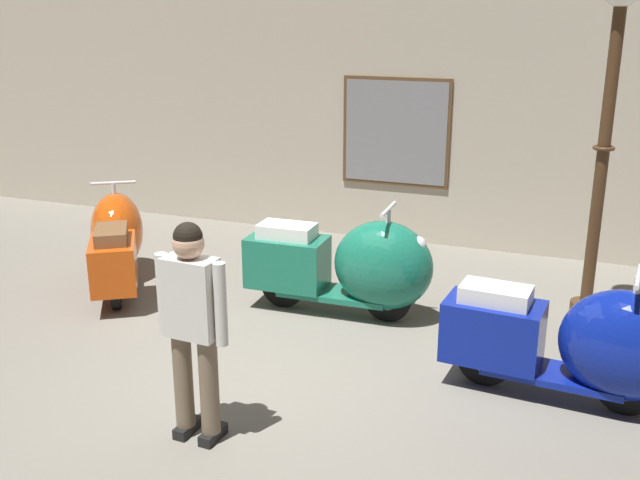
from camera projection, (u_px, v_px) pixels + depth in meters
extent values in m
plane|color=slate|center=(249.00, 375.00, 5.95)|extent=(60.00, 60.00, 0.00)
cube|color=#BCB29E|center=(389.00, 86.00, 8.94)|extent=(18.00, 0.20, 3.81)
cube|color=brown|center=(396.00, 132.00, 8.95)|extent=(1.33, 0.03, 1.31)
cube|color=gray|center=(395.00, 132.00, 8.94)|extent=(1.25, 0.01, 1.23)
cylinder|color=black|center=(119.00, 255.00, 8.15)|extent=(0.30, 0.40, 0.42)
cylinder|color=silver|center=(119.00, 255.00, 8.15)|extent=(0.19, 0.21, 0.19)
cylinder|color=black|center=(115.00, 287.00, 7.22)|extent=(0.30, 0.40, 0.42)
cylinder|color=silver|center=(115.00, 287.00, 7.22)|extent=(0.19, 0.21, 0.19)
cube|color=#C6470F|center=(118.00, 272.00, 7.69)|extent=(0.86, 1.05, 0.05)
ellipsoid|color=#C6470F|center=(117.00, 230.00, 8.01)|extent=(0.94, 1.04, 0.80)
cube|color=#C6470F|center=(114.00, 263.00, 7.19)|extent=(0.74, 0.83, 0.46)
cube|color=brown|center=(111.00, 234.00, 7.10)|extent=(0.52, 0.59, 0.13)
sphere|color=silver|center=(116.00, 203.00, 8.22)|extent=(0.16, 0.16, 0.16)
cylinder|color=silver|center=(114.00, 196.00, 7.93)|extent=(0.05, 0.05, 0.30)
cylinder|color=silver|center=(113.00, 183.00, 7.89)|extent=(0.41, 0.28, 0.03)
cylinder|color=black|center=(388.00, 298.00, 6.93)|extent=(0.45, 0.10, 0.44)
cylinder|color=silver|center=(388.00, 298.00, 6.93)|extent=(0.20, 0.11, 0.20)
cylinder|color=black|center=(283.00, 285.00, 7.26)|extent=(0.45, 0.10, 0.44)
cylinder|color=silver|center=(283.00, 285.00, 7.26)|extent=(0.20, 0.11, 0.20)
cube|color=#196B51|center=(335.00, 293.00, 7.10)|extent=(1.06, 0.42, 0.06)
ellipsoid|color=#196B51|center=(383.00, 266.00, 6.85)|extent=(0.95, 0.60, 0.84)
cube|color=#196B51|center=(287.00, 262.00, 7.17)|extent=(0.77, 0.46, 0.49)
cube|color=silver|center=(287.00, 231.00, 7.08)|extent=(0.54, 0.32, 0.13)
sphere|color=silver|center=(417.00, 245.00, 6.68)|extent=(0.17, 0.17, 0.17)
cylinder|color=silver|center=(388.00, 226.00, 6.72)|extent=(0.05, 0.05, 0.31)
cylinder|color=silver|center=(388.00, 209.00, 6.67)|extent=(0.05, 0.49, 0.04)
cube|color=silver|center=(391.00, 262.00, 7.12)|extent=(0.75, 0.03, 0.03)
cylinder|color=black|center=(627.00, 386.00, 5.35)|extent=(0.44, 0.12, 0.43)
cylinder|color=silver|center=(627.00, 386.00, 5.35)|extent=(0.20, 0.12, 0.19)
cylinder|color=black|center=(485.00, 358.00, 5.77)|extent=(0.44, 0.12, 0.43)
cylinder|color=silver|center=(485.00, 358.00, 5.77)|extent=(0.20, 0.12, 0.19)
cube|color=navy|center=(553.00, 374.00, 5.57)|extent=(1.06, 0.47, 0.05)
ellipsoid|color=navy|center=(624.00, 345.00, 5.28)|extent=(0.95, 0.63, 0.82)
cube|color=navy|center=(493.00, 331.00, 5.68)|extent=(0.77, 0.49, 0.48)
cube|color=silver|center=(496.00, 294.00, 5.59)|extent=(0.54, 0.34, 0.13)
cylinder|color=silver|center=(636.00, 297.00, 5.15)|extent=(0.05, 0.05, 0.30)
cylinder|color=silver|center=(638.00, 277.00, 5.11)|extent=(0.07, 0.48, 0.03)
cube|color=silver|center=(626.00, 337.00, 5.53)|extent=(0.73, 0.07, 0.03)
cylinder|color=#472D19|center=(585.00, 311.00, 6.98)|extent=(0.28, 0.28, 0.18)
cylinder|color=#472D19|center=(602.00, 163.00, 6.55)|extent=(0.11, 0.11, 2.65)
torus|color=#472D19|center=(604.00, 148.00, 6.51)|extent=(0.19, 0.19, 0.04)
cube|color=black|center=(213.00, 434.00, 5.07)|extent=(0.11, 0.25, 0.07)
cylinder|color=#72604C|center=(209.00, 381.00, 4.92)|extent=(0.13, 0.13, 0.76)
cube|color=black|center=(188.00, 428.00, 5.15)|extent=(0.11, 0.25, 0.07)
cylinder|color=#72604C|center=(183.00, 375.00, 5.00)|extent=(0.13, 0.13, 0.76)
cube|color=silver|center=(191.00, 298.00, 4.79)|extent=(0.37, 0.21, 0.54)
cylinder|color=silver|center=(220.00, 304.00, 4.71)|extent=(0.08, 0.08, 0.56)
cylinder|color=silver|center=(163.00, 294.00, 4.88)|extent=(0.08, 0.08, 0.56)
sphere|color=tan|center=(188.00, 244.00, 4.68)|extent=(0.21, 0.21, 0.21)
sphere|color=black|center=(188.00, 237.00, 4.66)|extent=(0.19, 0.19, 0.19)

